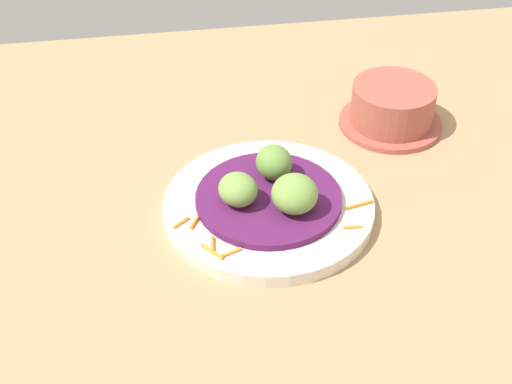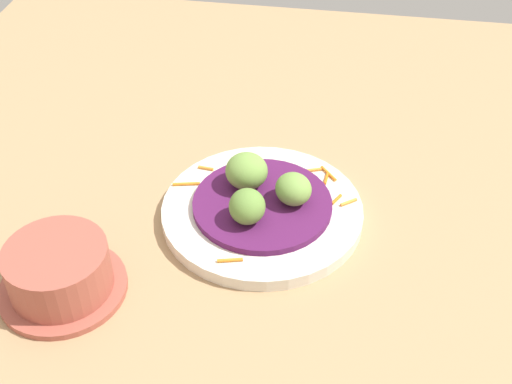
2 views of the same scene
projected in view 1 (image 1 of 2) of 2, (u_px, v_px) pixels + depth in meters
The scene contains 8 objects.
table_surface at pixel (309, 246), 83.43cm from camera, with size 110.00×110.00×2.00cm, color tan.
main_plate at pixel (268, 207), 86.07cm from camera, with size 25.17×25.17×1.70cm, color silver.
cabbage_bed at pixel (269, 198), 85.25cm from camera, with size 17.38×17.38×0.88cm, color #51194C.
carrot_garnish at pixel (258, 218), 82.88cm from camera, with size 23.78×19.58×0.40cm.
guac_scoop_left at pixel (295, 194), 81.66cm from camera, with size 5.36×5.30×4.47cm, color #759E47.
guac_scoop_center at pixel (274, 162), 86.56cm from camera, with size 4.37×4.70×4.17cm, color olive.
guac_scoop_right at pixel (238, 190), 82.77cm from camera, with size 4.73×4.40×3.84cm, color #759E47.
terracotta_bowl at pixel (392, 108), 99.32cm from camera, with size 14.28×14.28×6.22cm.
Camera 1 is at (-15.80, -59.11, 58.40)cm, focal length 50.57 mm.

